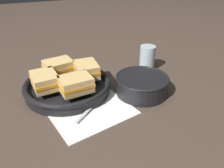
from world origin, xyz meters
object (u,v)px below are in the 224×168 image
Objects in this scene: spoon at (97,102)px; sandwich_near_right at (58,67)px; sandwich_far_left at (45,81)px; sandwich_near_left at (86,70)px; sandwich_far_right at (76,84)px; drinking_glass at (147,58)px; skillet at (68,86)px; soup_bowl at (142,84)px.

sandwich_near_right reaches higher than spoon.
sandwich_far_left is (-0.13, 0.10, 0.06)m from spoon.
sandwich_near_left is (0.01, 0.12, 0.06)m from spoon.
sandwich_near_right is 0.14m from sandwich_far_right.
drinking_glass is (0.26, 0.03, -0.02)m from sandwich_near_left.
spoon is 1.37× the size of drinking_glass.
spoon is 0.12m from skillet.
skillet reaches higher than spoon.
spoon is at bearing -68.28° from sandwich_near_right.
spoon is 1.26× the size of sandwich_near_right.
soup_bowl is at bearing -9.72° from sandwich_far_right.
drinking_glass is (0.11, 0.15, 0.01)m from soup_bowl.
sandwich_far_right is at bearing -36.65° from sandwich_far_left.
sandwich_near_left is 1.01× the size of sandwich_far_left.
skillet is 0.08m from sandwich_far_right.
drinking_glass is at bearing 7.02° from skillet.
sandwich_near_left is at bearing -36.65° from sandwich_near_right.
spoon is at bearing -36.57° from sandwich_far_right.
sandwich_far_right is 1.03× the size of drinking_glass.
skillet is 0.08m from sandwich_far_left.
sandwich_near_right is at bearing 142.53° from soup_bowl.
spoon is 0.08m from sandwich_far_right.
sandwich_near_left is at bearing 142.10° from soup_bowl.
soup_bowl is 0.19m from sandwich_near_left.
drinking_glass is at bearing 52.49° from soup_bowl.
spoon is at bearing -179.51° from soup_bowl.
sandwich_near_left is at bearing 47.07° from spoon.
skillet is 0.08m from sandwich_near_right.
sandwich_near_left and sandwich_far_right have the same top height.
sandwich_near_left is 1.01× the size of sandwich_far_right.
drinking_glass reaches higher than sandwich_far_left.
soup_bowl is at bearing -25.77° from skillet.
soup_bowl is 1.77× the size of drinking_glass.
sandwich_near_right is at bearing 143.35° from sandwich_near_left.
soup_bowl is 0.19m from drinking_glass.
soup_bowl is 1.63× the size of sandwich_near_right.
drinking_glass is (0.33, 0.04, 0.03)m from skillet.
soup_bowl is 1.29× the size of spoon.
spoon is 0.17m from sandwich_far_left.
sandwich_far_left is 0.10m from sandwich_far_right.
sandwich_near_right is 0.10m from sandwich_far_left.
drinking_glass is at bearing 6.66° from sandwich_near_left.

